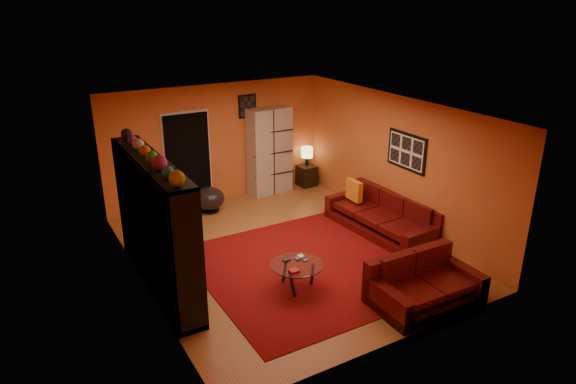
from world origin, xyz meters
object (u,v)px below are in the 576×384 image
entertainment_unit (155,225)px  tv (159,227)px  loveseat (421,284)px  storage_cabinet (269,151)px  side_table (307,176)px  coffee_table (297,267)px  table_lamp (307,153)px  sofa (385,217)px  bowl_chair (209,199)px

entertainment_unit → tv: bearing=-2.0°
loveseat → storage_cabinet: storage_cabinet is taller
loveseat → side_table: bearing=-11.6°
entertainment_unit → coffee_table: size_ratio=3.57×
side_table → storage_cabinet: bearing=176.5°
loveseat → coffee_table: size_ratio=1.95×
coffee_table → table_lamp: 4.74m
loveseat → table_lamp: bearing=-11.6°
side_table → table_lamp: bearing=180.0°
sofa → loveseat: 2.49m
sofa → coffee_table: bearing=-162.8°
side_table → table_lamp: table_lamp is taller
loveseat → storage_cabinet: (0.19, 5.21, 0.72)m
tv → storage_cabinet: (3.42, 2.80, -0.01)m
tv → bowl_chair: (1.75, 2.41, -0.72)m
tv → coffee_table: bearing=-123.5°
loveseat → entertainment_unit: bearing=54.9°
entertainment_unit → loveseat: size_ratio=1.83×
loveseat → bowl_chair: (-1.48, 4.83, 0.00)m
storage_cabinet → bowl_chair: storage_cabinet is taller
sofa → coffee_table: (-2.59, -0.98, 0.10)m
tv → table_lamp: size_ratio=2.14×
loveseat → bowl_chair: size_ratio=2.51×
coffee_table → side_table: side_table is taller
coffee_table → storage_cabinet: storage_cabinet is taller
loveseat → side_table: (1.17, 5.15, -0.03)m
tv → sofa: tv is taller
coffee_table → table_lamp: table_lamp is taller
tv → coffee_table: (1.77, -1.18, -0.63)m
sofa → loveseat: same height
storage_cabinet → loveseat: bearing=-97.7°
bowl_chair → table_lamp: size_ratio=1.41×
entertainment_unit → side_table: (4.45, 2.74, -0.80)m
coffee_table → bowl_chair: bearing=90.4°
side_table → loveseat: bearing=-102.8°
storage_cabinet → entertainment_unit: bearing=-146.7°
storage_cabinet → side_table: size_ratio=3.99×
coffee_table → tv: bearing=146.5°
bowl_chair → side_table: (2.65, 0.33, -0.04)m
tv → table_lamp: (4.40, 2.74, -0.18)m
bowl_chair → tv: bearing=-125.9°
entertainment_unit → sofa: bearing=-2.6°
coffee_table → table_lamp: (2.62, 3.92, 0.45)m
side_table → table_lamp: 0.58m
entertainment_unit → loveseat: entertainment_unit is taller
coffee_table → bowl_chair: size_ratio=1.29×
sofa → coffee_table: sofa is taller
table_lamp → side_table: bearing=0.0°
tv → storage_cabinet: storage_cabinet is taller
tv → storage_cabinet: size_ratio=0.50×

